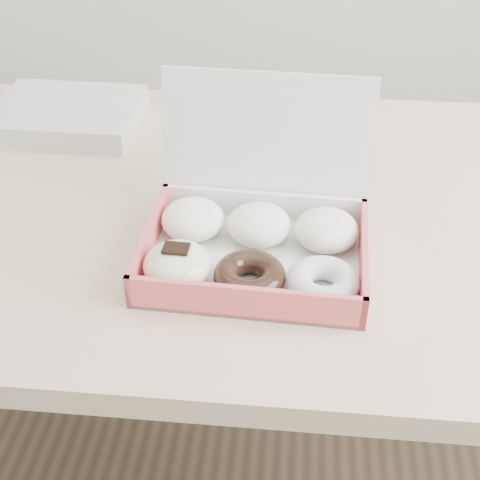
{
  "coord_description": "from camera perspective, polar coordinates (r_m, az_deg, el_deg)",
  "views": [
    {
      "loc": [
        0.14,
        -0.88,
        1.34
      ],
      "look_at": [
        0.08,
        -0.16,
        0.8
      ],
      "focal_mm": 50.0,
      "sensor_mm": 36.0,
      "label": 1
    }
  ],
  "objects": [
    {
      "name": "ground",
      "position": [
        1.6,
        -2.25,
        -19.47
      ],
      "size": [
        4.0,
        4.0,
        0.0
      ],
      "primitive_type": "plane",
      "color": "black",
      "rests_on": "ground"
    },
    {
      "name": "table",
      "position": [
        1.11,
        -3.07,
        0.07
      ],
      "size": [
        1.2,
        0.8,
        0.75
      ],
      "color": "tan",
      "rests_on": "ground"
    },
    {
      "name": "newspapers",
      "position": [
        1.31,
        -14.53,
        10.28
      ],
      "size": [
        0.27,
        0.22,
        0.04
      ],
      "primitive_type": "cube",
      "rotation": [
        0.0,
        0.0,
        -0.02
      ],
      "color": "beige",
      "rests_on": "table"
    },
    {
      "name": "donut_box",
      "position": [
        0.92,
        1.18,
        0.3
      ],
      "size": [
        0.31,
        0.28,
        0.22
      ],
      "rotation": [
        0.0,
        0.0,
        -0.04
      ],
      "color": "white",
      "rests_on": "table"
    }
  ]
}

